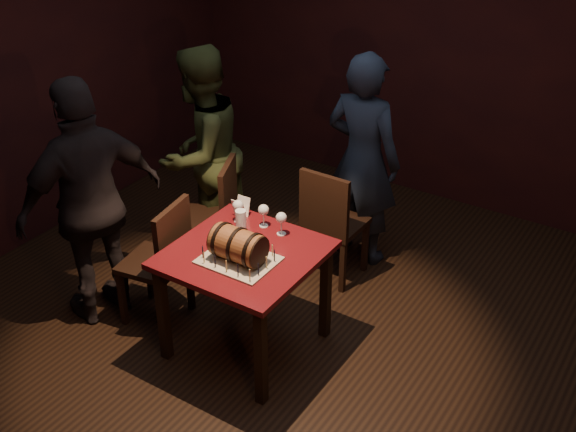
{
  "coord_description": "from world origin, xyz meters",
  "views": [
    {
      "loc": [
        2.09,
        -3.22,
        3.21
      ],
      "look_at": [
        -0.01,
        0.05,
        0.95
      ],
      "focal_mm": 45.0,
      "sensor_mm": 36.0,
      "label": 1
    }
  ],
  "objects_px": {
    "pub_table": "(245,266)",
    "wine_glass_mid": "(263,211)",
    "barrel_cake": "(238,245)",
    "wine_glass_right": "(281,219)",
    "chair_back": "(331,220)",
    "chair_left_rear": "(216,213)",
    "person_left_rear": "(201,154)",
    "person_back": "(363,160)",
    "person_left_front": "(92,204)",
    "chair_left_front": "(163,257)",
    "pint_of_ale": "(241,221)",
    "wine_glass_left": "(238,206)"
  },
  "relations": [
    {
      "from": "pub_table",
      "to": "person_left_front",
      "type": "distance_m",
      "value": 1.13
    },
    {
      "from": "chair_left_front",
      "to": "person_left_front",
      "type": "height_order",
      "value": "person_left_front"
    },
    {
      "from": "person_back",
      "to": "pint_of_ale",
      "type": "bearing_deg",
      "value": 80.23
    },
    {
      "from": "wine_glass_mid",
      "to": "chair_back",
      "type": "xyz_separation_m",
      "value": [
        0.14,
        0.65,
        -0.34
      ]
    },
    {
      "from": "pub_table",
      "to": "chair_left_front",
      "type": "relative_size",
      "value": 0.97
    },
    {
      "from": "pub_table",
      "to": "wine_glass_left",
      "type": "distance_m",
      "value": 0.44
    },
    {
      "from": "pint_of_ale",
      "to": "person_left_rear",
      "type": "bearing_deg",
      "value": 142.93
    },
    {
      "from": "wine_glass_mid",
      "to": "pint_of_ale",
      "type": "relative_size",
      "value": 1.07
    },
    {
      "from": "pub_table",
      "to": "person_left_rear",
      "type": "distance_m",
      "value": 1.33
    },
    {
      "from": "chair_left_rear",
      "to": "pint_of_ale",
      "type": "bearing_deg",
      "value": -37.21
    },
    {
      "from": "chair_back",
      "to": "person_left_rear",
      "type": "xyz_separation_m",
      "value": [
        -1.08,
        -0.14,
        0.32
      ]
    },
    {
      "from": "barrel_cake",
      "to": "wine_glass_mid",
      "type": "xyz_separation_m",
      "value": [
        -0.11,
        0.43,
        0.0
      ]
    },
    {
      "from": "pub_table",
      "to": "person_left_rear",
      "type": "height_order",
      "value": "person_left_rear"
    },
    {
      "from": "pub_table",
      "to": "person_left_rear",
      "type": "bearing_deg",
      "value": 140.42
    },
    {
      "from": "wine_glass_right",
      "to": "barrel_cake",
      "type": "bearing_deg",
      "value": -96.77
    },
    {
      "from": "pint_of_ale",
      "to": "person_back",
      "type": "bearing_deg",
      "value": 78.02
    },
    {
      "from": "chair_left_rear",
      "to": "chair_left_front",
      "type": "distance_m",
      "value": 0.68
    },
    {
      "from": "wine_glass_mid",
      "to": "chair_back",
      "type": "distance_m",
      "value": 0.75
    },
    {
      "from": "barrel_cake",
      "to": "person_left_rear",
      "type": "bearing_deg",
      "value": 138.02
    },
    {
      "from": "pub_table",
      "to": "chair_left_front",
      "type": "xyz_separation_m",
      "value": [
        -0.64,
        -0.07,
        -0.12
      ]
    },
    {
      "from": "barrel_cake",
      "to": "person_left_rear",
      "type": "relative_size",
      "value": 0.23
    },
    {
      "from": "wine_glass_left",
      "to": "barrel_cake",
      "type": "bearing_deg",
      "value": -53.79
    },
    {
      "from": "barrel_cake",
      "to": "person_left_front",
      "type": "xyz_separation_m",
      "value": [
        -1.11,
        -0.13,
        0.01
      ]
    },
    {
      "from": "chair_back",
      "to": "chair_left_rear",
      "type": "height_order",
      "value": "same"
    },
    {
      "from": "wine_glass_right",
      "to": "person_left_front",
      "type": "height_order",
      "value": "person_left_front"
    },
    {
      "from": "pint_of_ale",
      "to": "person_left_front",
      "type": "relative_size",
      "value": 0.09
    },
    {
      "from": "pub_table",
      "to": "chair_back",
      "type": "height_order",
      "value": "chair_back"
    },
    {
      "from": "wine_glass_right",
      "to": "chair_left_rear",
      "type": "height_order",
      "value": "chair_left_rear"
    },
    {
      "from": "barrel_cake",
      "to": "wine_glass_right",
      "type": "distance_m",
      "value": 0.41
    },
    {
      "from": "wine_glass_mid",
      "to": "person_left_rear",
      "type": "bearing_deg",
      "value": 151.39
    },
    {
      "from": "pub_table",
      "to": "wine_glass_mid",
      "type": "bearing_deg",
      "value": 102.83
    },
    {
      "from": "wine_glass_mid",
      "to": "chair_left_front",
      "type": "height_order",
      "value": "chair_left_front"
    },
    {
      "from": "person_back",
      "to": "chair_back",
      "type": "bearing_deg",
      "value": 89.29
    },
    {
      "from": "person_left_rear",
      "to": "barrel_cake",
      "type": "bearing_deg",
      "value": 49.09
    },
    {
      "from": "wine_glass_left",
      "to": "chair_back",
      "type": "height_order",
      "value": "chair_back"
    },
    {
      "from": "wine_glass_left",
      "to": "pint_of_ale",
      "type": "distance_m",
      "value": 0.13
    },
    {
      "from": "barrel_cake",
      "to": "person_back",
      "type": "height_order",
      "value": "person_back"
    },
    {
      "from": "person_back",
      "to": "barrel_cake",
      "type": "bearing_deg",
      "value": 90.0
    },
    {
      "from": "wine_glass_mid",
      "to": "person_back",
      "type": "height_order",
      "value": "person_back"
    },
    {
      "from": "pub_table",
      "to": "chair_left_front",
      "type": "height_order",
      "value": "chair_left_front"
    },
    {
      "from": "chair_left_front",
      "to": "barrel_cake",
      "type": "bearing_deg",
      "value": -2.84
    },
    {
      "from": "pub_table",
      "to": "wine_glass_left",
      "type": "relative_size",
      "value": 5.59
    },
    {
      "from": "chair_back",
      "to": "wine_glass_left",
      "type": "bearing_deg",
      "value": -114.68
    },
    {
      "from": "barrel_cake",
      "to": "wine_glass_right",
      "type": "xyz_separation_m",
      "value": [
        0.05,
        0.41,
        0.0
      ]
    },
    {
      "from": "chair_back",
      "to": "person_left_front",
      "type": "height_order",
      "value": "person_left_front"
    },
    {
      "from": "chair_back",
      "to": "person_back",
      "type": "relative_size",
      "value": 0.55
    },
    {
      "from": "barrel_cake",
      "to": "chair_left_front",
      "type": "bearing_deg",
      "value": 177.16
    },
    {
      "from": "person_back",
      "to": "person_left_front",
      "type": "bearing_deg",
      "value": 56.78
    },
    {
      "from": "person_left_front",
      "to": "wine_glass_left",
      "type": "bearing_deg",
      "value": 139.49
    },
    {
      "from": "wine_glass_right",
      "to": "person_back",
      "type": "distance_m",
      "value": 1.11
    }
  ]
}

